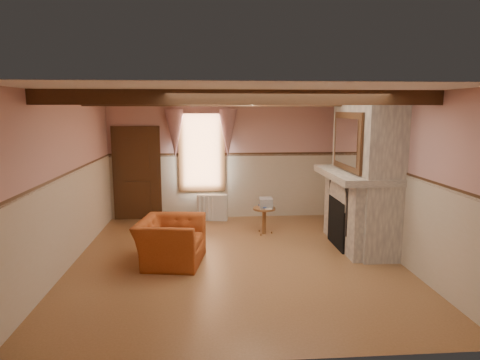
{
  "coord_description": "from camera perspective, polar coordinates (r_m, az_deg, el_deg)",
  "views": [
    {
      "loc": [
        -0.47,
        -6.98,
        2.54
      ],
      "look_at": [
        0.13,
        0.8,
        1.25
      ],
      "focal_mm": 32.0,
      "sensor_mm": 36.0,
      "label": 1
    }
  ],
  "objects": [
    {
      "name": "armchair",
      "position": [
        7.28,
        -9.23,
        -8.06
      ],
      "size": [
        1.18,
        1.3,
        0.75
      ],
      "primitive_type": "imported",
      "rotation": [
        0.0,
        0.0,
        1.41
      ],
      "color": "#994219",
      "rests_on": "floor"
    },
    {
      "name": "chair_rail",
      "position": [
        7.07,
        -0.54,
        0.92
      ],
      "size": [
        5.5,
        6.0,
        0.08
      ],
      "primitive_type": null,
      "color": "black",
      "rests_on": "wainscot"
    },
    {
      "name": "firebox",
      "position": [
        8.24,
        13.26,
        -5.58
      ],
      "size": [
        0.2,
        0.95,
        0.9
      ],
      "primitive_type": "cube",
      "color": "black",
      "rests_on": "floor"
    },
    {
      "name": "ceiling_beam_back",
      "position": [
        8.19,
        -1.13,
        10.49
      ],
      "size": [
        5.5,
        0.18,
        0.2
      ],
      "primitive_type": "cube",
      "color": "black",
      "rests_on": "ceiling"
    },
    {
      "name": "radiator",
      "position": [
        9.93,
        -3.72,
        -3.68
      ],
      "size": [
        0.72,
        0.29,
        0.6
      ],
      "primitive_type": "cube",
      "rotation": [
        0.0,
        0.0,
        -0.16
      ],
      "color": "silver",
      "rests_on": "floor"
    },
    {
      "name": "mantel_clock",
      "position": [
        8.87,
        13.47,
        2.51
      ],
      "size": [
        0.14,
        0.24,
        0.2
      ],
      "primitive_type": "cube",
      "color": "black",
      "rests_on": "mantel"
    },
    {
      "name": "side_table",
      "position": [
        8.87,
        3.24,
        -5.44
      ],
      "size": [
        0.61,
        0.61,
        0.55
      ],
      "primitive_type": "cylinder",
      "rotation": [
        0.0,
        0.0,
        -0.42
      ],
      "color": "brown",
      "rests_on": "floor"
    },
    {
      "name": "window",
      "position": [
        9.99,
        -5.14,
        4.23
      ],
      "size": [
        1.06,
        0.08,
        2.02
      ],
      "primitive_type": "cube",
      "color": "white",
      "rests_on": "wall_back"
    },
    {
      "name": "ceiling_beam_front",
      "position": [
        5.8,
        0.25,
        10.95
      ],
      "size": [
        5.5,
        0.18,
        0.2
      ],
      "primitive_type": "cube",
      "color": "black",
      "rests_on": "ceiling"
    },
    {
      "name": "door",
      "position": [
        10.16,
        -13.58,
        0.68
      ],
      "size": [
        1.1,
        0.1,
        2.1
      ],
      "primitive_type": "cube",
      "color": "black",
      "rests_on": "floor"
    },
    {
      "name": "wall_front",
      "position": [
        4.16,
        2.24,
        -6.53
      ],
      "size": [
        5.5,
        0.02,
        2.8
      ],
      "primitive_type": "cube",
      "color": "tan",
      "rests_on": "floor"
    },
    {
      "name": "oil_lamp",
      "position": [
        8.58,
        14.09,
        2.54
      ],
      "size": [
        0.11,
        0.11,
        0.28
      ],
      "primitive_type": "cylinder",
      "color": "gold",
      "rests_on": "mantel"
    },
    {
      "name": "wall_back",
      "position": [
        10.05,
        -1.69,
        2.86
      ],
      "size": [
        5.5,
        0.02,
        2.8
      ],
      "primitive_type": "cube",
      "color": "tan",
      "rests_on": "floor"
    },
    {
      "name": "floor",
      "position": [
        7.44,
        -0.53,
        -10.59
      ],
      "size": [
        5.5,
        6.0,
        0.01
      ],
      "primitive_type": "cube",
      "color": "brown",
      "rests_on": "ground"
    },
    {
      "name": "bowl",
      "position": [
        8.12,
        15.17,
        1.43
      ],
      "size": [
        0.35,
        0.35,
        0.09
      ],
      "primitive_type": "imported",
      "color": "brown",
      "rests_on": "mantel"
    },
    {
      "name": "overmantel_mirror",
      "position": [
        8.01,
        14.08,
        5.01
      ],
      "size": [
        0.06,
        1.44,
        1.04
      ],
      "primitive_type": "cube",
      "color": "silver",
      "rests_on": "fireplace"
    },
    {
      "name": "wall_right",
      "position": [
        7.77,
        20.14,
        0.36
      ],
      "size": [
        0.02,
        6.0,
        2.8
      ],
      "primitive_type": "cube",
      "color": "tan",
      "rests_on": "floor"
    },
    {
      "name": "candle_red",
      "position": [
        7.5,
        16.86,
        1.0
      ],
      "size": [
        0.06,
        0.06,
        0.16
      ],
      "primitive_type": "cylinder",
      "color": "maroon",
      "rests_on": "mantel"
    },
    {
      "name": "wainscot",
      "position": [
        7.22,
        -0.53,
        -4.98
      ],
      "size": [
        5.5,
        6.0,
        1.5
      ],
      "primitive_type": null,
      "color": "#C1B19B",
      "rests_on": "floor"
    },
    {
      "name": "window_drapes",
      "position": [
        9.86,
        -5.2,
        7.65
      ],
      "size": [
        1.3,
        0.14,
        1.4
      ],
      "primitive_type": "cube",
      "color": "gray",
      "rests_on": "wall_back"
    },
    {
      "name": "jar_yellow",
      "position": [
        7.59,
        16.6,
        0.96
      ],
      "size": [
        0.06,
        0.06,
        0.12
      ],
      "primitive_type": "cylinder",
      "color": "gold",
      "rests_on": "mantel"
    },
    {
      "name": "fireplace",
      "position": [
        8.19,
        16.35,
        0.99
      ],
      "size": [
        0.85,
        2.0,
        2.8
      ],
      "primitive_type": "cube",
      "color": "gray",
      "rests_on": "floor"
    },
    {
      "name": "mantel",
      "position": [
        8.13,
        15.15,
        0.71
      ],
      "size": [
        1.05,
        2.05,
        0.12
      ],
      "primitive_type": "cube",
      "color": "gray",
      "rests_on": "fireplace"
    },
    {
      "name": "ceiling",
      "position": [
        7.0,
        -0.56,
        11.5
      ],
      "size": [
        5.5,
        6.0,
        0.01
      ],
      "primitive_type": "cube",
      "color": "silver",
      "rests_on": "wall_back"
    },
    {
      "name": "wall_left",
      "position": [
        7.43,
        -22.22,
        -0.15
      ],
      "size": [
        0.02,
        6.0,
        2.8
      ],
      "primitive_type": "cube",
      "color": "tan",
      "rests_on": "floor"
    },
    {
      "name": "book_stack",
      "position": [
        8.78,
        3.46,
        -3.07
      ],
      "size": [
        0.27,
        0.33,
        0.2
      ],
      "primitive_type": "cube",
      "rotation": [
        0.0,
        0.0,
        -0.04
      ],
      "color": "#B7AD8C",
      "rests_on": "side_table"
    }
  ]
}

